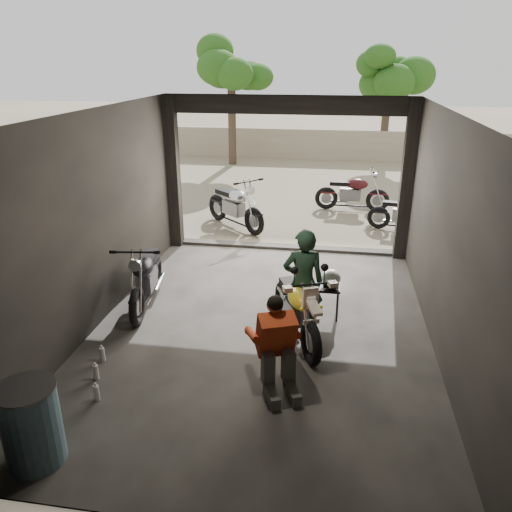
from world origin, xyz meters
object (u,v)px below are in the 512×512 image
(main_bike, at_px, (297,305))
(left_bike, at_px, (145,273))
(outside_bike_b, at_px, (352,189))
(oil_drum, at_px, (32,426))
(mechanic, at_px, (279,350))
(sign_post, at_px, (436,155))
(outside_bike_a, at_px, (235,202))
(outside_bike_c, at_px, (406,210))
(stool, at_px, (328,290))
(rider, at_px, (303,283))
(helmet, at_px, (331,278))

(main_bike, height_order, left_bike, left_bike)
(outside_bike_b, xyz_separation_m, oil_drum, (-3.33, -9.73, -0.13))
(mechanic, height_order, sign_post, sign_post)
(left_bike, bearing_deg, outside_bike_a, 73.58)
(outside_bike_c, bearing_deg, stool, 169.64)
(rider, bearing_deg, oil_drum, 41.46)
(sign_post, bearing_deg, helmet, -125.42)
(outside_bike_a, height_order, stool, outside_bike_a)
(main_bike, distance_m, oil_drum, 3.71)
(outside_bike_b, distance_m, helmet, 6.18)
(stool, bearing_deg, main_bike, -119.43)
(rider, height_order, helmet, rider)
(left_bike, xyz_separation_m, sign_post, (5.19, 4.58, 1.26))
(mechanic, bearing_deg, sign_post, 45.49)
(outside_bike_c, bearing_deg, helmet, 170.17)
(rider, distance_m, stool, 0.74)
(outside_bike_b, xyz_separation_m, rider, (-0.85, -6.70, 0.24))
(stool, height_order, sign_post, sign_post)
(outside_bike_c, relative_size, mechanic, 1.30)
(mechanic, distance_m, oil_drum, 2.77)
(rider, bearing_deg, sign_post, -126.25)
(main_bike, bearing_deg, stool, 37.72)
(rider, distance_m, helmet, 0.68)
(outside_bike_c, height_order, helmet, outside_bike_c)
(left_bike, relative_size, helmet, 5.58)
(oil_drum, bearing_deg, helmet, 51.09)
(outside_bike_a, relative_size, stool, 3.44)
(outside_bike_b, xyz_separation_m, helmet, (-0.45, -6.17, 0.10))
(sign_post, bearing_deg, outside_bike_a, 174.01)
(mechanic, bearing_deg, oil_drum, -167.41)
(mechanic, distance_m, helmet, 2.09)
(outside_bike_a, relative_size, outside_bike_c, 1.22)
(outside_bike_b, relative_size, rider, 1.05)
(main_bike, bearing_deg, outside_bike_b, 59.57)
(sign_post, bearing_deg, outside_bike_c, 165.46)
(mechanic, bearing_deg, rider, 61.26)
(left_bike, relative_size, stool, 3.15)
(rider, distance_m, oil_drum, 3.93)
(main_bike, relative_size, sign_post, 0.63)
(left_bike, xyz_separation_m, helmet, (3.01, 0.04, 0.10))
(mechanic, bearing_deg, outside_bike_a, 84.36)
(main_bike, xyz_separation_m, sign_post, (2.65, 5.29, 1.28))
(outside_bike_a, xyz_separation_m, rider, (1.97, -4.77, 0.19))
(left_bike, bearing_deg, oil_drum, -95.74)
(left_bike, relative_size, sign_post, 0.64)
(mechanic, xyz_separation_m, sign_post, (2.76, 6.55, 1.25))
(rider, distance_m, mechanic, 1.50)
(left_bike, distance_m, helmet, 3.02)
(main_bike, xyz_separation_m, oil_drum, (-2.41, -2.82, -0.12))
(stool, bearing_deg, left_bike, -179.09)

